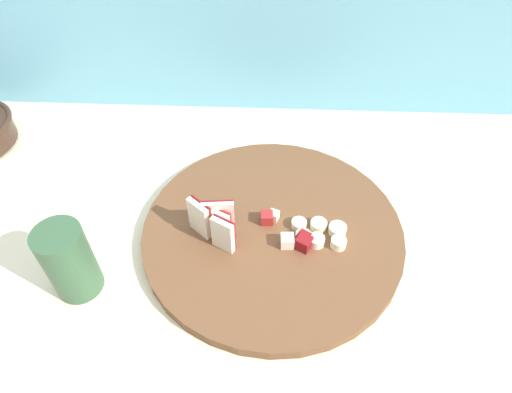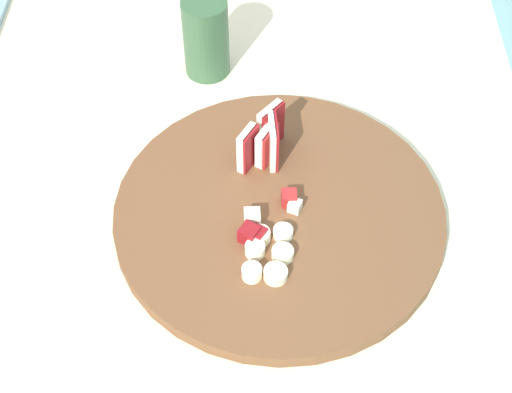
{
  "view_description": "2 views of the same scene",
  "coord_description": "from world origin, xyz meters",
  "px_view_note": "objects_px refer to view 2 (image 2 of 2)",
  "views": [
    {
      "loc": [
        -0.06,
        -0.39,
        1.49
      ],
      "look_at": [
        -0.08,
        0.1,
        0.97
      ],
      "focal_mm": 31.13,
      "sensor_mm": 36.0,
      "label": 1
    },
    {
      "loc": [
        0.55,
        0.05,
        1.69
      ],
      "look_at": [
        -0.05,
        0.04,
        0.96
      ],
      "focal_mm": 53.55,
      "sensor_mm": 36.0,
      "label": 2
    }
  ],
  "objects_px": {
    "cutting_board": "(279,214)",
    "small_jar": "(206,38)",
    "apple_wedge_fan": "(266,140)",
    "apple_dice_pile": "(265,220)",
    "banana_slice_rows": "(268,253)"
  },
  "relations": [
    {
      "from": "apple_wedge_fan",
      "to": "apple_dice_pile",
      "type": "height_order",
      "value": "apple_wedge_fan"
    },
    {
      "from": "apple_dice_pile",
      "to": "banana_slice_rows",
      "type": "bearing_deg",
      "value": 5.01
    },
    {
      "from": "cutting_board",
      "to": "banana_slice_rows",
      "type": "bearing_deg",
      "value": -10.84
    },
    {
      "from": "apple_wedge_fan",
      "to": "small_jar",
      "type": "bearing_deg",
      "value": -155.31
    },
    {
      "from": "cutting_board",
      "to": "small_jar",
      "type": "distance_m",
      "value": 0.31
    },
    {
      "from": "cutting_board",
      "to": "small_jar",
      "type": "xyz_separation_m",
      "value": [
        -0.28,
        -0.11,
        0.05
      ]
    },
    {
      "from": "banana_slice_rows",
      "to": "small_jar",
      "type": "height_order",
      "value": "small_jar"
    },
    {
      "from": "apple_dice_pile",
      "to": "small_jar",
      "type": "relative_size",
      "value": 0.68
    },
    {
      "from": "apple_wedge_fan",
      "to": "banana_slice_rows",
      "type": "bearing_deg",
      "value": 1.55
    },
    {
      "from": "apple_wedge_fan",
      "to": "apple_dice_pile",
      "type": "xyz_separation_m",
      "value": [
        0.12,
        0.0,
        -0.02
      ]
    },
    {
      "from": "banana_slice_rows",
      "to": "apple_wedge_fan",
      "type": "bearing_deg",
      "value": -178.45
    },
    {
      "from": "apple_wedge_fan",
      "to": "small_jar",
      "type": "relative_size",
      "value": 0.64
    },
    {
      "from": "banana_slice_rows",
      "to": "small_jar",
      "type": "distance_m",
      "value": 0.37
    },
    {
      "from": "banana_slice_rows",
      "to": "small_jar",
      "type": "bearing_deg",
      "value": -165.36
    },
    {
      "from": "small_jar",
      "to": "apple_dice_pile",
      "type": "bearing_deg",
      "value": 16.09
    }
  ]
}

